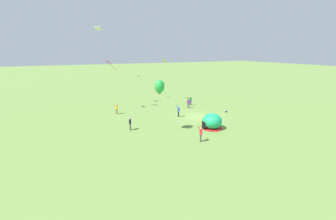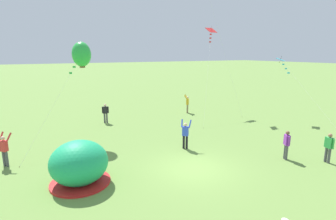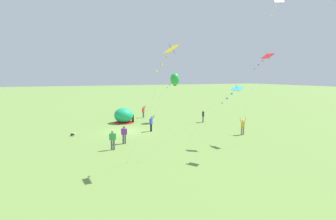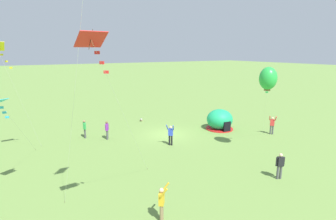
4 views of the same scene
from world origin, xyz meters
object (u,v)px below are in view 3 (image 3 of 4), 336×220
at_px(person_near_tent, 143,111).
at_px(kite_green, 175,79).
at_px(person_far_back, 243,126).
at_px(person_strolling, 203,115).
at_px(toddler_crawling, 73,134).
at_px(person_watching_sky, 113,139).
at_px(kite_red, 265,59).
at_px(popup_tent, 124,116).
at_px(kite_white, 277,5).
at_px(person_center_field, 124,134).
at_px(kite_yellow, 170,53).
at_px(kite_cyan, 233,92).
at_px(person_flying_kite, 151,123).

bearing_deg(person_near_tent, kite_green, 31.64).
relative_size(person_far_back, person_strolling, 1.10).
xyz_separation_m(toddler_crawling, person_near_tent, (-8.96, 10.92, 0.82)).
relative_size(person_watching_sky, kite_red, 0.20).
xyz_separation_m(popup_tent, person_watching_sky, (12.78, -4.17, -0.03)).
height_order(popup_tent, kite_green, kite_green).
height_order(person_strolling, kite_white, kite_white).
bearing_deg(popup_tent, kite_green, 76.02).
bearing_deg(person_center_field, person_watching_sky, -40.73).
height_order(person_strolling, kite_yellow, kite_yellow).
relative_size(person_far_back, person_center_field, 1.10).
height_order(person_strolling, kite_green, kite_green).
relative_size(kite_red, kite_green, 1.28).
bearing_deg(person_watching_sky, kite_yellow, 25.99).
xyz_separation_m(kite_cyan, kite_red, (-3.38, 6.25, 2.90)).
xyz_separation_m(person_far_back, kite_cyan, (6.15, -6.15, 4.22)).
bearing_deg(kite_red, person_center_field, -107.90).
height_order(person_watching_sky, kite_green, kite_green).
distance_m(person_flying_kite, kite_cyan, 12.80).
height_order(person_far_back, person_flying_kite, same).
bearing_deg(person_watching_sky, kite_green, 134.75).
relative_size(toddler_crawling, person_watching_sky, 0.32).
relative_size(person_near_tent, kite_cyan, 0.23).
height_order(toddler_crawling, person_center_field, person_center_field).
height_order(person_watching_sky, kite_white, kite_white).
xyz_separation_m(person_flying_kite, kite_red, (8.44, 8.75, 7.12)).
relative_size(popup_tent, person_strolling, 1.63).
bearing_deg(kite_yellow, person_strolling, 141.56).
distance_m(person_near_tent, kite_white, 23.46).
distance_m(toddler_crawling, kite_yellow, 16.14).
bearing_deg(kite_green, person_center_field, -45.98).
xyz_separation_m(person_watching_sky, kite_green, (-11.04, 11.14, 5.02)).
bearing_deg(person_strolling, toddler_crawling, -84.44).
bearing_deg(kite_cyan, kite_green, 170.20).
relative_size(person_near_tent, kite_white, 0.14).
distance_m(popup_tent, person_near_tent, 5.07).
bearing_deg(kite_yellow, person_far_back, 117.92).
bearing_deg(person_center_field, kite_red, 72.10).
xyz_separation_m(popup_tent, toddler_crawling, (5.72, -7.01, -0.82)).
bearing_deg(kite_white, kite_cyan, -65.62).
distance_m(person_far_back, person_flying_kite, 10.35).
bearing_deg(popup_tent, person_center_field, -13.82).
bearing_deg(kite_yellow, toddler_crawling, -156.19).
bearing_deg(kite_cyan, kite_red, 118.41).
xyz_separation_m(toddler_crawling, kite_yellow, (12.91, 5.70, 7.84)).
distance_m(person_center_field, person_watching_sky, 2.21).
height_order(person_center_field, person_strolling, same).
relative_size(popup_tent, person_near_tent, 1.49).
bearing_deg(person_center_field, person_strolling, 118.52).
bearing_deg(person_watching_sky, person_strolling, 121.18).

